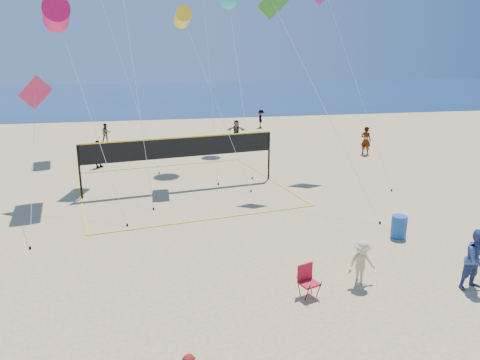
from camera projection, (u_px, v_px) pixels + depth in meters
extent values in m
plane|color=tan|center=(286.00, 333.00, 11.73)|extent=(120.00, 120.00, 0.00)
cube|color=navy|center=(168.00, 95.00, 70.23)|extent=(140.00, 50.00, 0.03)
imported|color=#33477F|center=(477.00, 260.00, 13.69)|extent=(0.99, 0.82, 1.86)
imported|color=#D3BA8D|center=(362.00, 263.00, 13.97)|extent=(0.99, 0.68, 1.42)
imported|color=gray|center=(98.00, 154.00, 27.68)|extent=(0.99, 0.94, 1.65)
imported|color=gray|center=(236.00, 130.00, 35.80)|extent=(1.53, 0.83, 1.58)
imported|color=gray|center=(366.00, 141.00, 31.08)|extent=(0.80, 0.80, 1.88)
imported|color=gray|center=(106.00, 133.00, 34.98)|extent=(0.84, 0.74, 1.46)
imported|color=gray|center=(261.00, 119.00, 41.55)|extent=(0.83, 1.14, 1.58)
cube|color=#B41428|center=(309.00, 284.00, 13.34)|extent=(0.64, 0.61, 0.06)
cube|color=#B41428|center=(305.00, 272.00, 13.43)|extent=(0.50, 0.21, 0.51)
cylinder|color=black|center=(307.00, 294.00, 13.13)|extent=(0.11, 0.26, 0.67)
cylinder|color=black|center=(299.00, 288.00, 13.45)|extent=(0.11, 0.26, 0.67)
cylinder|color=black|center=(319.00, 291.00, 13.33)|extent=(0.11, 0.26, 0.67)
cylinder|color=black|center=(310.00, 285.00, 13.64)|extent=(0.11, 0.26, 0.67)
cylinder|color=#184EA0|center=(399.00, 227.00, 17.55)|extent=(0.75, 0.75, 0.86)
cylinder|color=black|center=(80.00, 172.00, 21.83)|extent=(0.10, 0.10, 2.58)
cylinder|color=black|center=(269.00, 156.00, 25.12)|extent=(0.10, 0.10, 2.58)
cube|color=black|center=(180.00, 148.00, 23.25)|extent=(9.55, 1.62, 0.97)
cube|color=yellow|center=(180.00, 138.00, 23.11)|extent=(9.55, 1.63, 0.06)
cube|color=yellow|center=(210.00, 219.00, 19.47)|extent=(9.75, 1.69, 0.02)
cube|color=yellow|center=(162.00, 166.00, 28.18)|extent=(9.75, 1.69, 0.02)
cylinder|color=#D50F54|center=(56.00, 14.00, 20.88)|extent=(1.64, 2.93, 1.51)
cylinder|color=silver|center=(90.00, 114.00, 19.82)|extent=(2.76, 5.20, 8.29)
cylinder|color=black|center=(127.00, 225.00, 18.76)|extent=(0.08, 0.08, 0.10)
cylinder|color=silver|center=(131.00, 54.00, 22.27)|extent=(1.31, 7.55, 13.16)
cylinder|color=black|center=(153.00, 209.00, 20.63)|extent=(0.08, 0.08, 0.10)
cylinder|color=yellow|center=(182.00, 17.00, 23.38)|extent=(0.82, 1.92, 1.05)
cylinder|color=silver|center=(217.00, 104.00, 23.28)|extent=(2.89, 3.20, 8.33)
cylinder|color=black|center=(251.00, 191.00, 23.18)|extent=(0.08, 0.08, 0.10)
cube|color=#DC275C|center=(35.00, 92.00, 20.59)|extent=(1.53, 0.27, 1.52)
cylinder|color=silver|center=(33.00, 162.00, 18.60)|extent=(0.47, 5.76, 4.96)
cylinder|color=black|center=(30.00, 248.00, 16.61)|extent=(0.08, 0.08, 0.10)
cube|color=#359228|center=(273.00, 3.00, 21.92)|extent=(1.52, 0.26, 1.50)
cylinder|color=silver|center=(323.00, 105.00, 20.45)|extent=(2.99, 6.28, 8.87)
cylinder|color=black|center=(380.00, 223.00, 18.98)|extent=(0.08, 0.08, 0.10)
cylinder|color=silver|center=(356.00, 84.00, 24.21)|extent=(2.10, 5.24, 10.03)
cylinder|color=black|center=(392.00, 190.00, 23.31)|extent=(0.08, 0.08, 0.10)
cylinder|color=silver|center=(207.00, 46.00, 25.74)|extent=(0.03, 6.92, 13.90)
cylinder|color=black|center=(218.00, 184.00, 24.38)|extent=(0.08, 0.08, 0.10)
cylinder|color=silver|center=(239.00, 80.00, 28.34)|extent=(0.31, 8.89, 9.96)
cylinder|color=black|center=(252.00, 178.00, 25.48)|extent=(0.08, 0.08, 0.10)
cylinder|color=silver|center=(115.00, 43.00, 28.01)|extent=(4.30, 8.25, 14.25)
cylinder|color=black|center=(159.00, 173.00, 26.48)|extent=(0.08, 0.08, 0.10)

